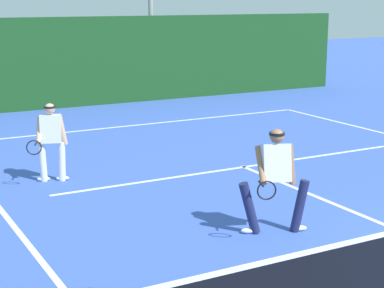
{
  "coord_description": "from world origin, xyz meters",
  "views": [
    {
      "loc": [
        -7.48,
        -4.99,
        3.61
      ],
      "look_at": [
        -2.01,
        5.0,
        1.0
      ],
      "focal_mm": 59.83,
      "sensor_mm": 36.0,
      "label": 1
    }
  ],
  "objects": [
    {
      "name": "player_near",
      "position": [
        -1.78,
        2.73,
        0.92
      ],
      "size": [
        1.16,
        0.85,
        1.67
      ],
      "rotation": [
        0.0,
        0.0,
        2.77
      ],
      "color": "#1E234C",
      "rests_on": "ground_plane"
    },
    {
      "name": "back_fence_windscreen",
      "position": [
        0.0,
        15.73,
        1.5
      ],
      "size": [
        20.42,
        0.12,
        3.01
      ],
      "primitive_type": "cube",
      "color": "#17441B",
      "rests_on": "ground_plane"
    },
    {
      "name": "court_line_baseline_far",
      "position": [
        0.0,
        11.77,
        0.0
      ],
      "size": [
        10.64,
        0.1,
        0.01
      ],
      "primitive_type": "cube",
      "color": "white",
      "rests_on": "ground_plane"
    },
    {
      "name": "court_line_service",
      "position": [
        0.0,
        6.3,
        0.0
      ],
      "size": [
        8.67,
        0.1,
        0.01
      ],
      "primitive_type": "cube",
      "color": "white",
      "rests_on": "ground_plane"
    },
    {
      "name": "player_far",
      "position": [
        -3.99,
        7.25,
        0.87
      ],
      "size": [
        0.93,
        0.85,
        1.58
      ],
      "rotation": [
        0.0,
        0.0,
        2.78
      ],
      "color": "silver",
      "rests_on": "ground_plane"
    },
    {
      "name": "court_line_centre",
      "position": [
        0.0,
        3.2,
        0.0
      ],
      "size": [
        0.1,
        6.4,
        0.01
      ],
      "primitive_type": "cube",
      "color": "white",
      "rests_on": "ground_plane"
    }
  ]
}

